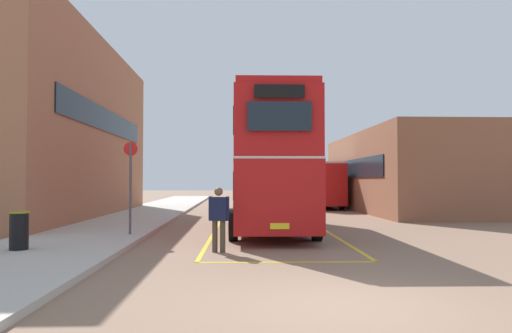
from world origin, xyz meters
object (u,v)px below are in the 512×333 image
Objects in this scene: single_deck_bus at (315,184)px; pedestrian_boarding at (219,215)px; bus_stop_sign at (130,179)px; litter_bin at (19,231)px; double_decker_bus at (270,163)px.

single_deck_bus is 5.04× the size of pedestrian_boarding.
single_deck_bus is 2.87× the size of bus_stop_sign.
litter_bin is at bearing -121.06° from bus_stop_sign.
single_deck_bus reaches higher than pedestrian_boarding.
bus_stop_sign is at bearing -117.26° from single_deck_bus.
bus_stop_sign is at bearing 134.26° from pedestrian_boarding.
litter_bin is (-6.64, -5.59, -1.90)m from double_decker_bus.
bus_stop_sign is (-8.84, -17.15, 0.26)m from single_deck_bus.
single_deck_bus is (4.19, 14.87, -0.87)m from double_decker_bus.
bus_stop_sign is (1.99, 3.31, 1.28)m from litter_bin.
bus_stop_sign is at bearing -153.88° from double_decker_bus.
double_decker_bus is at bearing 40.08° from litter_bin.
double_decker_bus is at bearing -105.74° from single_deck_bus.
pedestrian_boarding is (-1.70, -5.30, -1.54)m from double_decker_bus.
single_deck_bus is 8.96× the size of litter_bin.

